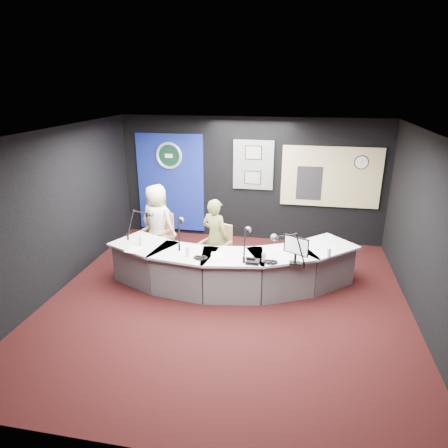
% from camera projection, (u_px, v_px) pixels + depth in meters
% --- Properties ---
extents(ground, '(6.00, 6.00, 0.00)m').
position_uv_depth(ground, '(227.00, 301.00, 6.76)').
color(ground, black).
rests_on(ground, ground).
extents(ceiling, '(6.00, 6.00, 0.02)m').
position_uv_depth(ceiling, '(227.00, 134.00, 5.81)').
color(ceiling, silver).
rests_on(ceiling, ground).
extents(wall_back, '(6.00, 0.02, 2.80)m').
position_uv_depth(wall_back, '(251.00, 180.00, 9.06)').
color(wall_back, black).
rests_on(wall_back, ground).
extents(wall_front, '(6.00, 0.02, 2.80)m').
position_uv_depth(wall_front, '(165.00, 337.00, 3.52)').
color(wall_front, black).
rests_on(wall_front, ground).
extents(wall_left, '(0.02, 6.00, 2.80)m').
position_uv_depth(wall_left, '(55.00, 213.00, 6.82)').
color(wall_left, black).
rests_on(wall_left, ground).
extents(wall_right, '(0.02, 6.00, 2.80)m').
position_uv_depth(wall_right, '(431.00, 237.00, 5.76)').
color(wall_right, black).
rests_on(wall_right, ground).
extents(broadcast_desk, '(4.50, 1.90, 0.75)m').
position_uv_depth(broadcast_desk, '(230.00, 267.00, 7.15)').
color(broadcast_desk, '#BCBEC1').
rests_on(broadcast_desk, ground).
extents(backdrop_panel, '(1.60, 0.05, 2.30)m').
position_uv_depth(backdrop_panel, '(171.00, 183.00, 9.42)').
color(backdrop_panel, navy).
rests_on(backdrop_panel, wall_back).
extents(agency_seal, '(0.63, 0.07, 0.63)m').
position_uv_depth(agency_seal, '(169.00, 156.00, 9.16)').
color(agency_seal, silver).
rests_on(agency_seal, backdrop_panel).
extents(seal_center, '(0.48, 0.01, 0.48)m').
position_uv_depth(seal_center, '(169.00, 156.00, 9.17)').
color(seal_center, black).
rests_on(seal_center, backdrop_panel).
extents(pinboard, '(0.90, 0.04, 1.10)m').
position_uv_depth(pinboard, '(253.00, 165.00, 8.90)').
color(pinboard, slate).
rests_on(pinboard, wall_back).
extents(framed_photo_upper, '(0.34, 0.02, 0.27)m').
position_uv_depth(framed_photo_upper, '(253.00, 153.00, 8.78)').
color(framed_photo_upper, gray).
rests_on(framed_photo_upper, pinboard).
extents(framed_photo_lower, '(0.34, 0.02, 0.27)m').
position_uv_depth(framed_photo_lower, '(253.00, 178.00, 8.97)').
color(framed_photo_lower, gray).
rests_on(framed_photo_lower, pinboard).
extents(booth_window_frame, '(2.12, 0.06, 1.32)m').
position_uv_depth(booth_window_frame, '(331.00, 177.00, 8.67)').
color(booth_window_frame, tan).
rests_on(booth_window_frame, wall_back).
extents(booth_glow, '(2.00, 0.02, 1.20)m').
position_uv_depth(booth_glow, '(331.00, 177.00, 8.66)').
color(booth_glow, tan).
rests_on(booth_glow, booth_window_frame).
extents(equipment_rack, '(0.55, 0.02, 0.75)m').
position_uv_depth(equipment_rack, '(309.00, 183.00, 8.77)').
color(equipment_rack, black).
rests_on(equipment_rack, booth_window_frame).
extents(wall_clock, '(0.28, 0.01, 0.28)m').
position_uv_depth(wall_clock, '(361.00, 162.00, 8.42)').
color(wall_clock, white).
rests_on(wall_clock, booth_window_frame).
extents(armchair_left, '(0.72, 0.72, 0.98)m').
position_uv_depth(armchair_left, '(158.00, 236.00, 8.28)').
color(armchair_left, '#AC764E').
rests_on(armchair_left, ground).
extents(armchair_right, '(0.71, 0.71, 0.98)m').
position_uv_depth(armchair_right, '(215.00, 250.00, 7.60)').
color(armchair_right, '#AC764E').
rests_on(armchair_right, ground).
extents(draped_jacket, '(0.50, 0.29, 0.70)m').
position_uv_depth(draped_jacket, '(156.00, 226.00, 8.47)').
color(draped_jacket, slate).
rests_on(draped_jacket, armchair_left).
extents(person_man, '(0.88, 0.70, 1.58)m').
position_uv_depth(person_man, '(157.00, 222.00, 8.18)').
color(person_man, '#F4E9C3').
rests_on(person_man, ground).
extents(person_woman, '(0.64, 0.53, 1.50)m').
position_uv_depth(person_woman, '(215.00, 237.00, 7.51)').
color(person_woman, olive).
rests_on(person_woman, ground).
extents(computer_monitor, '(0.42, 0.25, 0.32)m').
position_uv_depth(computer_monitor, '(296.00, 245.00, 6.32)').
color(computer_monitor, black).
rests_on(computer_monitor, broadcast_desk).
extents(desk_phone, '(0.22, 0.18, 0.05)m').
position_uv_depth(desk_phone, '(253.00, 262.00, 6.43)').
color(desk_phone, black).
rests_on(desk_phone, broadcast_desk).
extents(headphones_near, '(0.22, 0.22, 0.04)m').
position_uv_depth(headphones_near, '(271.00, 262.00, 6.45)').
color(headphones_near, black).
rests_on(headphones_near, broadcast_desk).
extents(headphones_far, '(0.21, 0.21, 0.03)m').
position_uv_depth(headphones_far, '(201.00, 258.00, 6.60)').
color(headphones_far, black).
rests_on(headphones_far, broadcast_desk).
extents(paper_stack, '(0.27, 0.33, 0.00)m').
position_uv_depth(paper_stack, '(133.00, 249.00, 6.96)').
color(paper_stack, white).
rests_on(paper_stack, broadcast_desk).
extents(notepad, '(0.25, 0.31, 0.00)m').
position_uv_depth(notepad, '(217.00, 255.00, 6.72)').
color(notepad, white).
rests_on(notepad, broadcast_desk).
extents(boom_mic_a, '(0.38, 0.68, 0.60)m').
position_uv_depth(boom_mic_a, '(139.00, 220.00, 7.51)').
color(boom_mic_a, black).
rests_on(boom_mic_a, broadcast_desk).
extents(boom_mic_b, '(0.26, 0.72, 0.60)m').
position_uv_depth(boom_mic_b, '(180.00, 228.00, 7.11)').
color(boom_mic_b, black).
rests_on(boom_mic_b, broadcast_desk).
extents(boom_mic_c, '(0.16, 0.74, 0.60)m').
position_uv_depth(boom_mic_c, '(246.00, 239.00, 6.64)').
color(boom_mic_c, black).
rests_on(boom_mic_c, broadcast_desk).
extents(boom_mic_d, '(0.62, 0.48, 0.60)m').
position_uv_depth(boom_mic_d, '(289.00, 245.00, 6.38)').
color(boom_mic_d, black).
rests_on(boom_mic_d, broadcast_desk).
extents(water_bottles, '(3.35, 0.55, 0.18)m').
position_uv_depth(water_bottles, '(230.00, 249.00, 6.76)').
color(water_bottles, silver).
rests_on(water_bottles, broadcast_desk).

